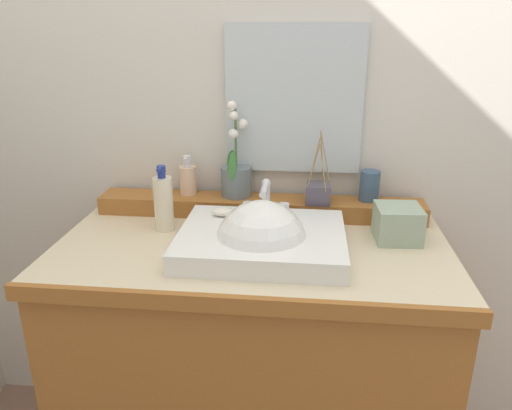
% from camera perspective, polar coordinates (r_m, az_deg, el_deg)
% --- Properties ---
extents(wall_back, '(3.06, 0.20, 2.77)m').
position_cam_1_polar(wall_back, '(1.74, 1.10, 16.87)').
color(wall_back, beige).
rests_on(wall_back, ground).
extents(vanity_cabinet, '(1.16, 0.63, 0.88)m').
position_cam_1_polar(vanity_cabinet, '(1.69, -0.43, -18.17)').
color(vanity_cabinet, '#975A26').
rests_on(vanity_cabinet, ground).
extents(back_ledge, '(1.09, 0.12, 0.06)m').
position_cam_1_polar(back_ledge, '(1.66, 0.45, -0.17)').
color(back_ledge, '#975A26').
rests_on(back_ledge, vanity_cabinet).
extents(sink_basin, '(0.47, 0.38, 0.29)m').
position_cam_1_polar(sink_basin, '(1.40, 0.64, -4.54)').
color(sink_basin, white).
rests_on(sink_basin, vanity_cabinet).
extents(soap_bar, '(0.07, 0.04, 0.02)m').
position_cam_1_polar(soap_bar, '(1.50, -3.84, -0.82)').
color(soap_bar, silver).
rests_on(soap_bar, sink_basin).
extents(potted_plant, '(0.10, 0.11, 0.32)m').
position_cam_1_polar(potted_plant, '(1.66, -2.32, 3.65)').
color(potted_plant, slate).
rests_on(potted_plant, back_ledge).
extents(soap_dispenser, '(0.06, 0.06, 0.14)m').
position_cam_1_polar(soap_dispenser, '(1.69, -7.90, 3.03)').
color(soap_dispenser, beige).
rests_on(soap_dispenser, back_ledge).
extents(tumbler_cup, '(0.06, 0.06, 0.10)m').
position_cam_1_polar(tumbler_cup, '(1.66, 13.03, 2.19)').
color(tumbler_cup, '#38506A').
rests_on(tumbler_cup, back_ledge).
extents(reed_diffuser, '(0.08, 0.11, 0.24)m').
position_cam_1_polar(reed_diffuser, '(1.61, 7.19, 1.42)').
color(reed_diffuser, '#4B4351').
rests_on(reed_diffuser, back_ledge).
extents(lotion_bottle, '(0.06, 0.06, 0.21)m').
position_cam_1_polar(lotion_bottle, '(1.55, -10.68, 0.28)').
color(lotion_bottle, beige).
rests_on(lotion_bottle, vanity_cabinet).
extents(tissue_box, '(0.14, 0.14, 0.10)m').
position_cam_1_polar(tissue_box, '(1.52, 16.10, -2.06)').
color(tissue_box, '#90A38B').
rests_on(tissue_box, vanity_cabinet).
extents(mirror, '(0.45, 0.02, 0.47)m').
position_cam_1_polar(mirror, '(1.63, 4.42, 12.01)').
color(mirror, silver).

